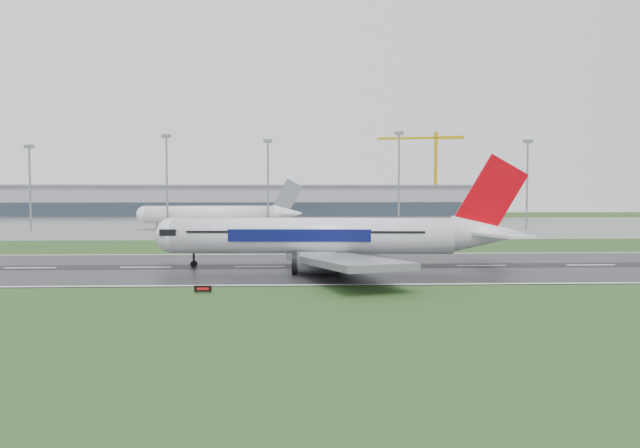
{
  "coord_description": "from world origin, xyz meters",
  "views": [
    {
      "loc": [
        26.09,
        -112.44,
        13.89
      ],
      "look_at": [
        31.3,
        12.0,
        7.0
      ],
      "focal_mm": 35.66,
      "sensor_mm": 36.0,
      "label": 1
    }
  ],
  "objects": [
    {
      "name": "terminal",
      "position": [
        0.0,
        185.0,
        7.5
      ],
      "size": [
        240.0,
        36.0,
        15.0
      ],
      "primitive_type": "cube",
      "color": "gray",
      "rests_on": "ground"
    },
    {
      "name": "ground",
      "position": [
        0.0,
        0.0,
        0.0
      ],
      "size": [
        520.0,
        520.0,
        0.0
      ],
      "primitive_type": "plane",
      "color": "#214318",
      "rests_on": "ground"
    },
    {
      "name": "floodmast_3",
      "position": [
        17.62,
        100.0,
        14.59
      ],
      "size": [
        0.64,
        0.64,
        29.18
      ],
      "primitive_type": "cylinder",
      "color": "gray",
      "rests_on": "ground"
    },
    {
      "name": "floodmast_4",
      "position": [
        61.53,
        100.0,
        15.97
      ],
      "size": [
        0.64,
        0.64,
        31.95
      ],
      "primitive_type": "cylinder",
      "color": "gray",
      "rests_on": "ground"
    },
    {
      "name": "floodmast_2",
      "position": [
        -15.78,
        100.0,
        15.35
      ],
      "size": [
        0.64,
        0.64,
        30.71
      ],
      "primitive_type": "cylinder",
      "color": "gray",
      "rests_on": "ground"
    },
    {
      "name": "main_airliner",
      "position": [
        33.88,
        -1.93,
        9.58
      ],
      "size": [
        68.4,
        65.57,
        18.95
      ],
      "primitive_type": null,
      "rotation": [
        0.0,
        0.0,
        -0.07
      ],
      "color": "white",
      "rests_on": "runway"
    },
    {
      "name": "parked_airliner",
      "position": [
        0.13,
        103.65,
        8.39
      ],
      "size": [
        57.78,
        53.96,
        16.62
      ],
      "primitive_type": null,
      "rotation": [
        0.0,
        0.0,
        0.02
      ],
      "color": "white",
      "rests_on": "apron"
    },
    {
      "name": "runway",
      "position": [
        0.0,
        0.0,
        0.05
      ],
      "size": [
        400.0,
        45.0,
        0.1
      ],
      "primitive_type": "cube",
      "color": "black",
      "rests_on": "ground"
    },
    {
      "name": "floodmast_5",
      "position": [
        105.36,
        100.0,
        14.68
      ],
      "size": [
        0.64,
        0.64,
        29.36
      ],
      "primitive_type": "cylinder",
      "color": "gray",
      "rests_on": "ground"
    },
    {
      "name": "runway_sign",
      "position": [
        13.99,
        -27.84,
        0.52
      ],
      "size": [
        2.31,
        0.44,
        1.04
      ],
      "primitive_type": null,
      "rotation": [
        0.0,
        0.0,
        0.08
      ],
      "color": "black",
      "rests_on": "ground"
    },
    {
      "name": "apron",
      "position": [
        0.0,
        125.0,
        0.04
      ],
      "size": [
        400.0,
        130.0,
        0.08
      ],
      "primitive_type": "cube",
      "color": "slate",
      "rests_on": "ground"
    },
    {
      "name": "tower_crane",
      "position": [
        96.5,
        200.0,
        21.06
      ],
      "size": [
        41.84,
        12.26,
        42.12
      ],
      "primitive_type": null,
      "rotation": [
        0.0,
        0.0,
        -0.24
      ],
      "color": "#C39C0A",
      "rests_on": "ground"
    },
    {
      "name": "floodmast_1",
      "position": [
        -60.36,
        100.0,
        13.58
      ],
      "size": [
        0.64,
        0.64,
        27.17
      ],
      "primitive_type": "cylinder",
      "color": "gray",
      "rests_on": "ground"
    }
  ]
}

